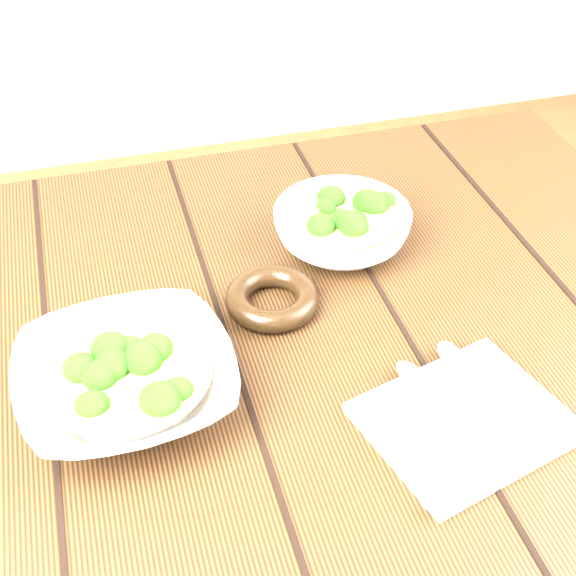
{
  "coord_description": "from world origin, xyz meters",
  "views": [
    {
      "loc": [
        -0.14,
        -0.68,
        1.38
      ],
      "look_at": [
        0.06,
        -0.0,
        0.8
      ],
      "focal_mm": 50.0,
      "sensor_mm": 36.0,
      "label": 1
    }
  ],
  "objects": [
    {
      "name": "spoon_left",
      "position": [
        0.16,
        -0.17,
        0.76
      ],
      "size": [
        0.05,
        0.16,
        0.01
      ],
      "color": "#AFA89A",
      "rests_on": "napkin"
    },
    {
      "name": "spoon_right",
      "position": [
        0.21,
        -0.15,
        0.76
      ],
      "size": [
        0.03,
        0.16,
        0.01
      ],
      "color": "#AFA89A",
      "rests_on": "napkin"
    },
    {
      "name": "trivet",
      "position": [
        0.04,
        0.02,
        0.76
      ],
      "size": [
        0.14,
        0.14,
        0.03
      ],
      "primitive_type": "torus",
      "rotation": [
        0.0,
        0.0,
        -0.33
      ],
      "color": "black",
      "rests_on": "table"
    },
    {
      "name": "napkin",
      "position": [
        0.19,
        -0.21,
        0.76
      ],
      "size": [
        0.23,
        0.2,
        0.01
      ],
      "primitive_type": "cube",
      "rotation": [
        0.0,
        0.0,
        0.26
      ],
      "color": "beige",
      "rests_on": "table"
    },
    {
      "name": "soup_bowl_front",
      "position": [
        -0.14,
        -0.08,
        0.78
      ],
      "size": [
        0.24,
        0.24,
        0.07
      ],
      "color": "silver",
      "rests_on": "table"
    },
    {
      "name": "table",
      "position": [
        0.0,
        0.0,
        0.63
      ],
      "size": [
        1.2,
        0.8,
        0.75
      ],
      "color": "#311E0E",
      "rests_on": "ground"
    },
    {
      "name": "soup_bowl_back",
      "position": [
        0.16,
        0.12,
        0.78
      ],
      "size": [
        0.23,
        0.23,
        0.06
      ],
      "color": "silver",
      "rests_on": "table"
    }
  ]
}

